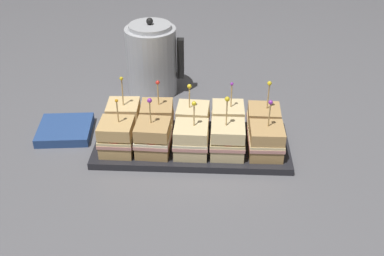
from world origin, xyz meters
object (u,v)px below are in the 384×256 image
Objects in this scene: sandwich_front_far_left at (117,137)px; sandwich_front_right at (227,140)px; sandwich_back_right at (228,120)px; sandwich_back_far_right at (263,121)px; sandwich_back_center at (192,120)px; serving_platter at (192,145)px; sandwich_front_left at (153,138)px; sandwich_back_left at (157,119)px; kettle_steel at (152,60)px; sandwich_front_far_right at (266,141)px; napkin_stack at (65,130)px; sandwich_front_center at (191,140)px; sandwich_back_far_left at (124,117)px.

sandwich_front_far_left is 0.27m from sandwich_front_right.
sandwich_back_right is 0.98× the size of sandwich_back_far_right.
sandwich_back_right is at bearing -179.96° from sandwich_back_far_right.
serving_platter is at bearing -86.71° from sandwich_back_center.
sandwich_front_right is 1.09× the size of sandwich_back_center.
sandwich_front_far_left is 0.96× the size of sandwich_back_right.
sandwich_front_right is 0.13m from sandwich_back_center.
sandwich_front_left is (-0.09, -0.05, 0.05)m from serving_platter.
sandwich_front_far_left is 0.29m from sandwich_back_right.
serving_platter is at bearing -25.34° from sandwich_back_left.
sandwich_front_far_left reaches higher than serving_platter.
sandwich_front_left is 0.63× the size of kettle_steel.
sandwich_front_left is 0.18m from sandwich_front_right.
sandwich_back_left is at bearing 162.12° from sandwich_front_far_right.
sandwich_back_far_right is at bearing 18.75° from sandwich_front_left.
sandwich_front_left is at bearing -161.25° from sandwich_back_far_right.
sandwich_front_far_left is 0.62× the size of kettle_steel.
sandwich_front_right is at bearing -57.53° from kettle_steel.
sandwich_back_far_right reaches higher than napkin_stack.
sandwich_front_left is at bearing -179.45° from sandwich_front_far_right.
sandwich_back_far_right is (0.18, 0.05, 0.05)m from serving_platter.
sandwich_front_right is 0.42m from kettle_steel.
sandwich_back_center is at bearing 135.06° from sandwich_front_right.
sandwich_back_right is at bearing 135.28° from sandwich_front_far_right.
sandwich_front_center is 0.61× the size of kettle_steel.
sandwich_back_left is 0.98× the size of sandwich_back_far_right.
sandwich_back_far_left is 1.11× the size of sandwich_back_center.
sandwich_back_right is 0.09m from sandwich_back_far_right.
sandwich_front_far_right is at bearing -90.22° from sandwich_back_far_right.
sandwich_front_right is 0.28m from sandwich_back_far_left.
sandwich_back_far_right is (0.00, 0.09, 0.00)m from sandwich_front_far_right.
sandwich_front_far_left is at bearing -31.45° from napkin_stack.
sandwich_back_far_left is 1.06× the size of sandwich_back_left.
sandwich_front_far_right is 0.09m from sandwich_back_far_right.
sandwich_back_far_left reaches higher than sandwich_front_far_left.
sandwich_front_far_left is 1.01× the size of sandwich_back_center.
sandwich_front_far_left is 0.97× the size of napkin_stack.
sandwich_front_far_left is at bearing -134.31° from sandwich_back_left.
sandwich_back_right reaches higher than sandwich_front_far_right.
sandwich_front_center is at bearing -44.78° from sandwich_back_left.
serving_platter is at bearing -165.82° from sandwich_back_far_right.
sandwich_front_center is (0.09, 0.00, -0.00)m from sandwich_front_left.
sandwich_front_far_left is (-0.18, -0.05, 0.05)m from serving_platter.
napkin_stack is at bearing 177.83° from sandwich_back_far_left.
sandwich_front_center is at bearing -0.01° from sandwich_front_far_left.
sandwich_front_far_right is 0.48m from kettle_steel.
serving_platter is at bearing 88.84° from sandwich_front_center.
serving_platter is at bearing -14.25° from sandwich_back_far_left.
kettle_steel is at bearing 113.91° from serving_platter.
sandwich_front_right is (0.27, 0.00, 0.00)m from sandwich_front_far_left.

